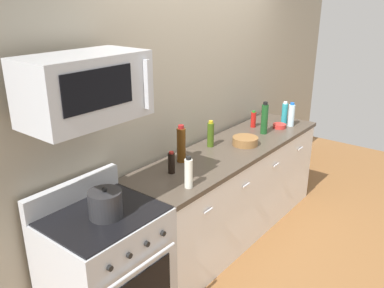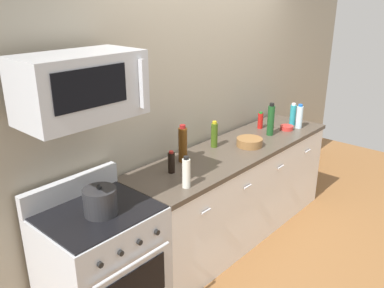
{
  "view_description": "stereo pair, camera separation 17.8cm",
  "coord_description": "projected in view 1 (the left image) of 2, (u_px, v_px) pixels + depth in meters",
  "views": [
    {
      "loc": [
        -3.02,
        -1.89,
        2.27
      ],
      "look_at": [
        -0.69,
        -0.05,
        1.16
      ],
      "focal_mm": 37.6,
      "sensor_mm": 36.0,
      "label": 1
    },
    {
      "loc": [
        -2.9,
        -2.02,
        2.27
      ],
      "look_at": [
        -0.69,
        -0.05,
        1.16
      ],
      "focal_mm": 37.6,
      "sensor_mm": 36.0,
      "label": 2
    }
  ],
  "objects": [
    {
      "name": "back_wall",
      "position": [
        199.0,
        95.0,
        3.87
      ],
      "size": [
        5.51,
        0.1,
        2.7
      ],
      "primitive_type": "cube",
      "color": "#9E937F",
      "rests_on": "ground_plane"
    },
    {
      "name": "bottle_olive_oil",
      "position": [
        211.0,
        134.0,
        3.75
      ],
      "size": [
        0.06,
        0.06,
        0.25
      ],
      "color": "#385114",
      "rests_on": "countertop_slab"
    },
    {
      "name": "bowl_wooden_salad",
      "position": [
        245.0,
        141.0,
        3.81
      ],
      "size": [
        0.24,
        0.24,
        0.08
      ],
      "color": "brown",
      "rests_on": "countertop_slab"
    },
    {
      "name": "bottle_wine_amber",
      "position": [
        181.0,
        144.0,
        3.4
      ],
      "size": [
        0.08,
        0.08,
        0.33
      ],
      "color": "#59330F",
      "rests_on": "countertop_slab"
    },
    {
      "name": "bottle_vinegar_white",
      "position": [
        189.0,
        173.0,
        2.95
      ],
      "size": [
        0.06,
        0.06,
        0.25
      ],
      "color": "silver",
      "rests_on": "countertop_slab"
    },
    {
      "name": "range_oven",
      "position": [
        106.0,
        271.0,
        2.78
      ],
      "size": [
        0.76,
        0.69,
        1.07
      ],
      "color": "#B7BABF",
      "rests_on": "ground_plane"
    },
    {
      "name": "bottle_dish_soap",
      "position": [
        285.0,
        113.0,
        4.43
      ],
      "size": [
        0.07,
        0.07,
        0.24
      ],
      "color": "teal",
      "rests_on": "countertop_slab"
    },
    {
      "name": "counter_unit",
      "position": [
        231.0,
        190.0,
        3.95
      ],
      "size": [
        2.42,
        0.66,
        0.92
      ],
      "color": "white",
      "rests_on": "ground_plane"
    },
    {
      "name": "bottle_water_clear",
      "position": [
        291.0,
        115.0,
        4.33
      ],
      "size": [
        0.07,
        0.07,
        0.26
      ],
      "color": "silver",
      "rests_on": "countertop_slab"
    },
    {
      "name": "ground_plane",
      "position": [
        230.0,
        230.0,
        4.11
      ],
      "size": [
        6.61,
        6.61,
        0.0
      ],
      "primitive_type": "plane",
      "color": "brown"
    },
    {
      "name": "bottle_soy_sauce_dark",
      "position": [
        171.0,
        163.0,
        3.2
      ],
      "size": [
        0.06,
        0.06,
        0.18
      ],
      "color": "black",
      "rests_on": "countertop_slab"
    },
    {
      "name": "bottle_wine_green",
      "position": [
        264.0,
        119.0,
        4.09
      ],
      "size": [
        0.07,
        0.07,
        0.33
      ],
      "color": "#19471E",
      "rests_on": "countertop_slab"
    },
    {
      "name": "bottle_hot_sauce_red",
      "position": [
        253.0,
        119.0,
        4.31
      ],
      "size": [
        0.06,
        0.06,
        0.18
      ],
      "color": "#B21914",
      "rests_on": "countertop_slab"
    },
    {
      "name": "stockpot",
      "position": [
        106.0,
        204.0,
        2.56
      ],
      "size": [
        0.22,
        0.22,
        0.21
      ],
      "color": "#262628",
      "rests_on": "range_oven"
    },
    {
      "name": "bowl_red_small",
      "position": [
        279.0,
        126.0,
        4.3
      ],
      "size": [
        0.14,
        0.14,
        0.04
      ],
      "color": "#B72D28",
      "rests_on": "countertop_slab"
    },
    {
      "name": "microwave",
      "position": [
        85.0,
        88.0,
        2.36
      ],
      "size": [
        0.74,
        0.44,
        0.4
      ],
      "color": "#B7BABF"
    }
  ]
}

